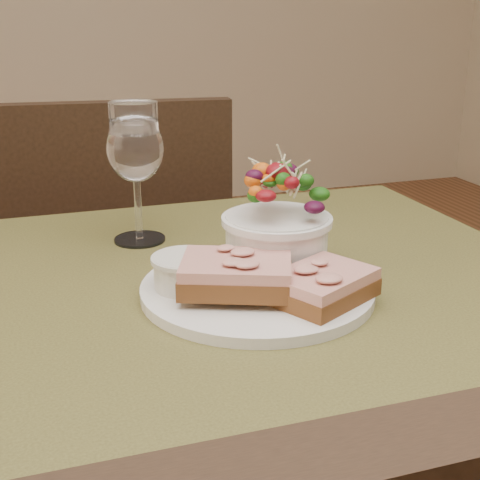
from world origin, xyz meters
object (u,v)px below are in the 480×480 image
object	(u,v)px
chair_far	(126,362)
salad_bowl	(277,217)
dinner_plate	(257,289)
wine_glass	(135,152)
cafe_table	(243,382)
sandwich_front	(322,285)
ramekin	(186,270)
sandwich_back	(236,274)

from	to	relation	value
chair_far	salad_bowl	distance (m)	0.85
dinner_plate	wine_glass	xyz separation A→B (m)	(-0.09, 0.22, 0.12)
cafe_table	wine_glass	world-z (taller)	wine_glass
dinner_plate	sandwich_front	xyz separation A→B (m)	(0.05, -0.06, 0.02)
cafe_table	ramekin	bearing A→B (deg)	151.60
dinner_plate	sandwich_front	world-z (taller)	sandwich_front
cafe_table	chair_far	xyz separation A→B (m)	(-0.04, 0.72, -0.36)
chair_far	ramekin	size ratio (longest dim) A/B	12.70
sandwich_front	wine_glass	bearing A→B (deg)	89.24
cafe_table	ramekin	world-z (taller)	ramekin
dinner_plate	salad_bowl	distance (m)	0.09
sandwich_front	ramekin	distance (m)	0.15
salad_bowl	dinner_plate	bearing A→B (deg)	-130.18
ramekin	salad_bowl	world-z (taller)	salad_bowl
ramekin	wine_glass	bearing A→B (deg)	94.30
dinner_plate	sandwich_back	size ratio (longest dim) A/B	1.84
ramekin	salad_bowl	bearing A→B (deg)	15.02
chair_far	dinner_plate	xyz separation A→B (m)	(0.06, -0.71, 0.46)
dinner_plate	salad_bowl	xyz separation A→B (m)	(0.04, 0.05, 0.07)
sandwich_front	salad_bowl	bearing A→B (deg)	67.36
chair_far	dinner_plate	size ratio (longest dim) A/B	3.46
sandwich_front	ramekin	size ratio (longest dim) A/B	1.84
chair_far	wine_glass	size ratio (longest dim) A/B	5.14
cafe_table	sandwich_front	size ratio (longest dim) A/B	6.13
cafe_table	sandwich_front	xyz separation A→B (m)	(0.07, -0.05, 0.13)
dinner_plate	ramekin	xyz separation A→B (m)	(-0.08, 0.02, 0.03)
chair_far	sandwich_front	world-z (taller)	chair_far
dinner_plate	ramekin	size ratio (longest dim) A/B	3.67
chair_far	sandwich_front	xyz separation A→B (m)	(0.11, -0.77, 0.48)
chair_far	sandwich_front	bearing A→B (deg)	104.30
chair_far	sandwich_back	xyz separation A→B (m)	(0.03, -0.73, 0.49)
wine_glass	dinner_plate	bearing A→B (deg)	-67.61
sandwich_front	salad_bowl	distance (m)	0.12
sandwich_front	salad_bowl	xyz separation A→B (m)	(-0.01, 0.11, 0.04)
salad_bowl	sandwich_back	bearing A→B (deg)	-136.35
ramekin	cafe_table	bearing A→B (deg)	-28.40
chair_far	salad_bowl	bearing A→B (deg)	104.79
salad_bowl	chair_far	bearing A→B (deg)	98.70
dinner_plate	chair_far	bearing A→B (deg)	94.73
cafe_table	wine_glass	size ratio (longest dim) A/B	4.57
sandwich_back	salad_bowl	xyz separation A→B (m)	(0.07, 0.07, 0.04)
cafe_table	salad_bowl	bearing A→B (deg)	44.62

